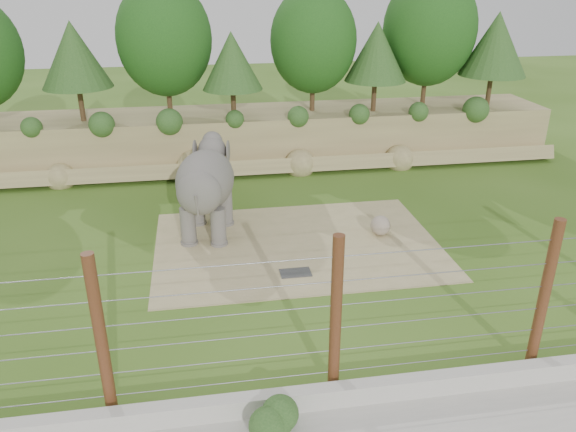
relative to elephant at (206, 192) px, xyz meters
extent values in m
plane|color=#396018|center=(2.59, -4.44, -1.65)|extent=(90.00, 90.00, 0.00)
cube|color=#8B794F|center=(2.59, 8.56, -0.40)|extent=(30.00, 4.00, 2.50)
cube|color=#8B794F|center=(2.59, 6.26, -1.30)|extent=(30.00, 1.37, 1.07)
cylinder|color=#3F2B19|center=(-5.41, 8.06, 1.64)|extent=(0.24, 0.24, 1.58)
sphere|color=#1D4518|center=(-5.41, 8.06, 3.77)|extent=(3.60, 3.60, 3.60)
cylinder|color=#3F2B19|center=(-1.41, 8.56, 1.81)|extent=(0.24, 0.24, 1.92)
sphere|color=#1D4518|center=(-1.41, 8.56, 4.42)|extent=(4.40, 4.40, 4.40)
cylinder|color=#3F2B19|center=(1.59, 7.36, 1.55)|extent=(0.24, 0.24, 1.40)
sphere|color=#1D4518|center=(1.59, 7.36, 3.45)|extent=(3.20, 3.20, 3.20)
cylinder|color=#3F2B19|center=(5.59, 8.36, 1.76)|extent=(0.24, 0.24, 1.82)
sphere|color=#1D4518|center=(5.59, 8.36, 4.23)|extent=(4.16, 4.16, 4.16)
cylinder|color=#3F2B19|center=(8.59, 7.76, 1.60)|extent=(0.24, 0.24, 1.50)
sphere|color=#1D4518|center=(8.59, 7.76, 3.64)|extent=(3.44, 3.44, 3.44)
cylinder|color=#3F2B19|center=(11.59, 8.76, 1.86)|extent=(0.24, 0.24, 2.03)
sphere|color=#1D4518|center=(11.59, 8.76, 4.62)|extent=(4.64, 4.64, 4.64)
cylinder|color=#3F2B19|center=(14.59, 7.56, 1.67)|extent=(0.24, 0.24, 1.64)
sphere|color=#1D4518|center=(14.59, 7.56, 3.90)|extent=(3.76, 3.76, 3.76)
cube|color=tan|center=(3.09, -1.44, -1.64)|extent=(10.00, 7.00, 0.02)
cube|color=#262628|center=(2.67, -3.46, -1.62)|extent=(1.00, 0.60, 0.03)
sphere|color=gray|center=(6.25, -1.13, -1.26)|extent=(0.74, 0.74, 0.74)
cube|color=beige|center=(2.59, -9.44, -1.40)|extent=(26.00, 0.35, 0.50)
cylinder|color=#512213|center=(-2.41, -8.94, 0.35)|extent=(0.26, 0.26, 4.00)
cylinder|color=#512213|center=(2.59, -8.94, 0.35)|extent=(0.26, 0.26, 4.00)
cylinder|color=#512213|center=(7.59, -8.94, 0.35)|extent=(0.26, 0.26, 4.00)
cylinder|color=gray|center=(2.59, -8.94, -1.15)|extent=(20.00, 0.02, 0.02)
cylinder|color=gray|center=(2.59, -8.94, -0.55)|extent=(20.00, 0.02, 0.02)
cylinder|color=gray|center=(2.59, -8.94, 0.05)|extent=(20.00, 0.02, 0.02)
cylinder|color=gray|center=(2.59, -8.94, 0.65)|extent=(20.00, 0.02, 0.02)
cylinder|color=gray|center=(2.59, -8.94, 1.25)|extent=(20.00, 0.02, 0.02)
cylinder|color=gray|center=(2.59, -8.94, 1.85)|extent=(20.00, 0.02, 0.02)
sphere|color=#264F1E|center=(0.98, -10.24, -1.24)|extent=(0.80, 0.80, 0.80)
camera|label=1|loc=(-0.13, -19.04, 7.38)|focal=35.00mm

